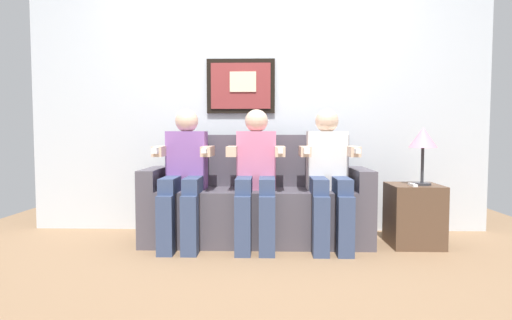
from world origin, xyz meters
name	(u,v)px	position (x,y,z in m)	size (l,w,h in m)	color
ground_plane	(255,251)	(0.00, 0.00, 0.00)	(5.55, 5.55, 0.00)	#8C6B4C
back_wall_assembly	(257,92)	(0.00, 0.76, 1.30)	(4.27, 0.10, 2.60)	silver
couch	(257,204)	(0.00, 0.33, 0.31)	(1.87, 0.58, 0.90)	#514C56
person_on_left	(184,171)	(-0.58, 0.16, 0.61)	(0.46, 0.56, 1.11)	#8C59A5
person_in_middle	(256,172)	(0.00, 0.16, 0.61)	(0.46, 0.56, 1.11)	pink
person_on_right	(328,172)	(0.58, 0.16, 0.61)	(0.46, 0.56, 1.11)	white
side_table_right	(414,215)	(1.28, 0.22, 0.25)	(0.40, 0.40, 0.50)	brown
table_lamp	(423,140)	(1.33, 0.18, 0.86)	(0.22, 0.22, 0.46)	#333338
spare_remote_on_table	(413,185)	(1.23, 0.10, 0.51)	(0.04, 0.13, 0.02)	white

